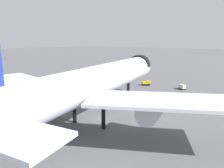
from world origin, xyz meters
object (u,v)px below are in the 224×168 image
object	(u,v)px
service_truck_front	(31,85)
baggage_tug_wing	(146,83)
traffic_cone_wingtip	(52,86)
airliner_near_gate	(94,83)
baggage_cart_trailing	(182,87)

from	to	relation	value
service_truck_front	baggage_tug_wing	world-z (taller)	service_truck_front
service_truck_front	traffic_cone_wingtip	size ratio (longest dim) A/B	8.25
airliner_near_gate	traffic_cone_wingtip	bearing A→B (deg)	56.40
airliner_near_gate	baggage_tug_wing	size ratio (longest dim) A/B	19.91
airliner_near_gate	baggage_cart_trailing	size ratio (longest dim) A/B	24.27
service_truck_front	baggage_cart_trailing	size ratio (longest dim) A/B	1.98
service_truck_front	baggage_tug_wing	size ratio (longest dim) A/B	1.62
baggage_tug_wing	baggage_cart_trailing	world-z (taller)	baggage_tug_wing
airliner_near_gate	service_truck_front	bearing A→B (deg)	67.22
service_truck_front	traffic_cone_wingtip	distance (m)	7.73
traffic_cone_wingtip	baggage_cart_trailing	bearing A→B (deg)	-57.55
airliner_near_gate	baggage_cart_trailing	bearing A→B (deg)	-17.81
service_truck_front	traffic_cone_wingtip	xyz separation A→B (m)	(7.08, -2.85, -1.25)
airliner_near_gate	service_truck_front	world-z (taller)	airliner_near_gate
airliner_near_gate	baggage_cart_trailing	world-z (taller)	airliner_near_gate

